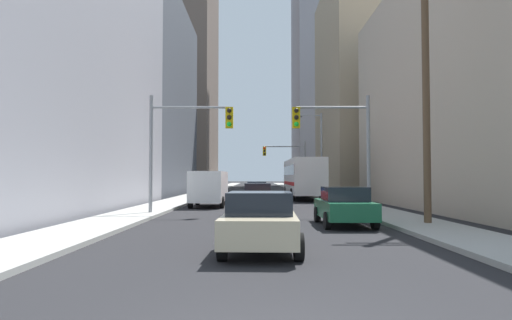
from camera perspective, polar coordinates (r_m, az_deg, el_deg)
The scene contains 17 objects.
sidewalk_left at distance 55.15m, azimuth -6.47°, elevation -4.06°, with size 2.62×160.00×0.15m, color #9E9E99.
sidewalk_right at distance 55.19m, azimuth 6.37°, elevation -4.06°, with size 2.62×160.00×0.15m, color #9E9E99.
city_bus at distance 39.14m, azimuth 5.72°, elevation -2.12°, with size 2.67×11.52×3.40m.
cargo_van_white at distance 29.20m, azimuth -6.18°, elevation -3.36°, with size 2.16×5.25×2.26m.
sedan_beige at distance 11.61m, azimuth 0.26°, elevation -7.74°, with size 1.95×4.26×1.52m.
sedan_green at distance 18.02m, azimuth 10.85°, elevation -5.72°, with size 1.95×4.21×1.52m.
sedan_red at distance 28.30m, azimuth -0.02°, elevation -4.46°, with size 1.95×4.23×1.52m.
sedan_blue at distance 38.87m, azimuth -0.18°, elevation -3.84°, with size 1.95×4.25×1.52m.
traffic_signal_near_left at distance 22.83m, azimuth -8.97°, elevation 3.29°, with size 4.20×0.44×6.00m.
traffic_signal_near_right at distance 22.91m, azimuth 9.75°, elevation 3.24°, with size 3.90×0.44×6.00m.
traffic_signal_far_right at distance 51.63m, azimuth 3.63°, elevation 0.27°, with size 4.94×0.44×6.00m.
utility_pole_right at distance 18.94m, azimuth 20.46°, elevation 9.52°, with size 2.20×0.28×10.82m.
street_lamp_right at distance 39.70m, azimuth 7.54°, elevation 1.64°, with size 2.30×0.32×7.50m.
building_left_mid_office at distance 53.50m, azimuth -21.95°, elevation 7.29°, with size 23.22×23.18×21.10m, color #4C515B.
building_left_far_tower at distance 96.65m, azimuth -11.10°, elevation 13.03°, with size 18.02×24.45×54.38m, color #66564C.
building_right_mid_block at distance 58.11m, azimuth 21.14°, elevation 8.39°, with size 25.43×18.25×24.81m, color tan.
building_right_far_highrise at distance 104.76m, azimuth 10.72°, elevation 16.21°, with size 21.16×20.74×69.76m, color #93939E.
Camera 1 is at (-0.18, -4.80, 1.90)m, focal length 31.61 mm.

